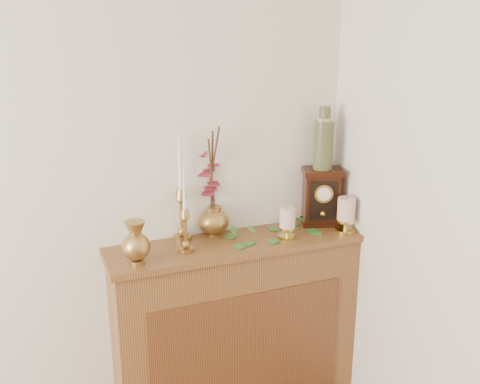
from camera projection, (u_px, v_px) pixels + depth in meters
name	position (u px, v px, depth m)	size (l,w,h in m)	color
console_shelf	(237.00, 332.00, 2.81)	(1.24, 0.34, 0.93)	brown
candlestick_left	(185.00, 224.00, 2.50)	(0.07, 0.07, 0.41)	#AE8545
candlestick_center	(181.00, 206.00, 2.62)	(0.09, 0.09, 0.52)	#AE8545
bud_vase	(136.00, 243.00, 2.38)	(0.12, 0.12, 0.20)	#AE8545
ginger_jar	(209.00, 185.00, 2.69)	(0.22, 0.24, 0.54)	#AE8545
pillar_candle_left	(287.00, 222.00, 2.67)	(0.08, 0.08, 0.16)	#DBBE4C
pillar_candle_right	(346.00, 213.00, 2.74)	(0.10, 0.10, 0.19)	#DBBE4C
ivy_garland	(266.00, 233.00, 2.72)	(0.45, 0.17, 0.09)	#31742C
mantel_clock	(321.00, 197.00, 2.84)	(0.23, 0.19, 0.29)	black
ceramic_vase	(324.00, 141.00, 2.76)	(0.10, 0.10, 0.31)	#193227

